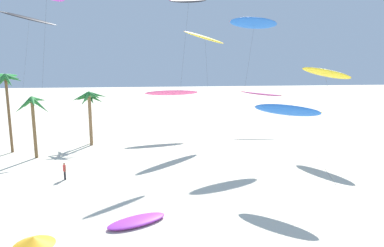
% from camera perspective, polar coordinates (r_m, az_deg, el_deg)
% --- Properties ---
extents(palm_tree_0, '(3.85, 3.52, 9.80)m').
position_cam_1_polar(palm_tree_0, '(47.54, -28.47, 5.41)').
color(palm_tree_0, brown).
rests_on(palm_tree_0, ground).
extents(palm_tree_2, '(3.77, 4.64, 7.31)m').
position_cam_1_polar(palm_tree_2, '(43.63, -24.94, 2.27)').
color(palm_tree_2, brown).
rests_on(palm_tree_2, ground).
extents(palm_tree_3, '(4.70, 4.34, 7.35)m').
position_cam_1_polar(palm_tree_3, '(47.73, -16.76, 3.63)').
color(palm_tree_3, olive).
rests_on(palm_tree_3, ground).
extents(palm_tree_4, '(3.77, 3.76, 6.93)m').
position_cam_1_polar(palm_tree_4, '(49.08, -16.64, 3.37)').
color(palm_tree_4, brown).
rests_on(palm_tree_4, ground).
extents(flying_kite_1, '(7.78, 12.71, 15.66)m').
position_cam_1_polar(flying_kite_1, '(50.45, 2.18, 14.09)').
color(flying_kite_1, yellow).
rests_on(flying_kite_1, ground).
extents(flying_kite_2, '(7.56, 6.23, 19.01)m').
position_cam_1_polar(flying_kite_2, '(62.04, -25.47, 15.48)').
color(flying_kite_2, black).
rests_on(flying_kite_2, ground).
extents(flying_kite_3, '(6.57, 7.63, 6.89)m').
position_cam_1_polar(flying_kite_3, '(56.18, 11.47, 4.94)').
color(flying_kite_3, '#EA5193').
rests_on(flying_kite_3, ground).
extents(flying_kite_4, '(6.07, 7.98, 7.82)m').
position_cam_1_polar(flying_kite_4, '(30.06, 15.40, 2.19)').
color(flying_kite_4, blue).
rests_on(flying_kite_4, ground).
extents(flying_kite_5, '(8.29, 4.87, 7.20)m').
position_cam_1_polar(flying_kite_5, '(51.45, -3.35, 5.13)').
color(flying_kite_5, '#EA5193').
rests_on(flying_kite_5, ground).
extents(flying_kite_6, '(5.74, 6.10, 19.34)m').
position_cam_1_polar(flying_kite_6, '(43.06, -0.53, 19.84)').
color(flying_kite_6, black).
rests_on(flying_kite_6, ground).
extents(flying_kite_8, '(7.46, 6.51, 16.80)m').
position_cam_1_polar(flying_kite_8, '(45.64, 10.35, 16.14)').
color(flying_kite_8, blue).
rests_on(flying_kite_8, ground).
extents(flying_kite_11, '(3.84, 7.87, 10.94)m').
position_cam_1_polar(flying_kite_11, '(45.26, 21.24, 7.88)').
color(flying_kite_11, yellow).
rests_on(flying_kite_11, ground).
extents(grounded_kite_0, '(4.59, 3.35, 0.38)m').
position_cam_1_polar(grounded_kite_0, '(25.26, -9.17, -15.72)').
color(grounded_kite_0, purple).
rests_on(grounded_kite_0, ground).
extents(person_near_left, '(0.33, 0.44, 1.68)m').
position_cam_1_polar(person_near_left, '(35.36, -20.45, -7.32)').
color(person_near_left, black).
rests_on(person_near_left, ground).
extents(beach_umbrella, '(2.05, 2.05, 2.55)m').
position_cam_1_polar(beach_umbrella, '(19.83, -24.85, -17.33)').
color(beach_umbrella, beige).
rests_on(beach_umbrella, ground).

